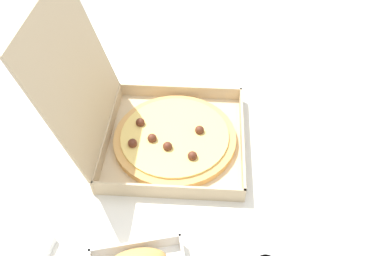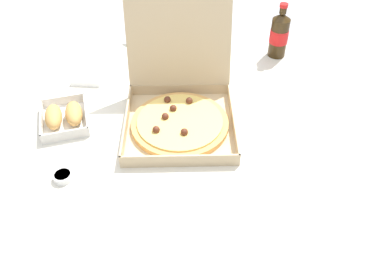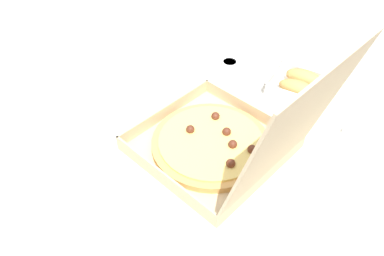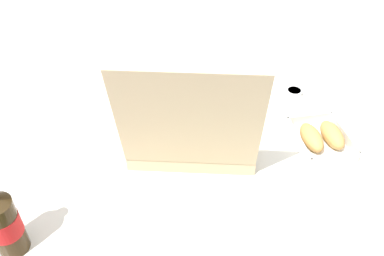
{
  "view_description": "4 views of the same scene",
  "coord_description": "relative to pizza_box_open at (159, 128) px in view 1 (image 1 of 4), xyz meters",
  "views": [
    {
      "loc": [
        -0.7,
        -0.13,
        1.49
      ],
      "look_at": [
        0.03,
        -0.05,
        0.73
      ],
      "focal_mm": 37.34,
      "sensor_mm": 36.0,
      "label": 1
    },
    {
      "loc": [
        0.06,
        -0.99,
        1.58
      ],
      "look_at": [
        0.05,
        -0.05,
        0.73
      ],
      "focal_mm": 37.08,
      "sensor_mm": 36.0,
      "label": 2
    },
    {
      "loc": [
        0.54,
        0.47,
        1.44
      ],
      "look_at": [
        0.04,
        -0.05,
        0.77
      ],
      "focal_mm": 35.4,
      "sensor_mm": 36.0,
      "label": 3
    },
    {
      "loc": [
        -0.08,
        0.97,
        1.56
      ],
      "look_at": [
        0.01,
        0.02,
        0.74
      ],
      "focal_mm": 38.87,
      "sensor_mm": 36.0,
      "label": 4
    }
  ],
  "objects": [
    {
      "name": "dining_table",
      "position": [
        -0.01,
        -0.03,
        -0.12
      ],
      "size": [
        1.15,
        1.05,
        0.7
      ],
      "color": "silver",
      "rests_on": "ground_plane"
    },
    {
      "name": "paper_menu",
      "position": [
        0.31,
        0.19,
        -0.05
      ],
      "size": [
        0.25,
        0.22,
        0.0
      ],
      "primitive_type": "cube",
      "rotation": [
        0.0,
        0.0,
        0.43
      ],
      "color": "white",
      "rests_on": "dining_table"
    },
    {
      "name": "cola_bottle",
      "position": [
        0.39,
        0.42,
        0.04
      ],
      "size": [
        0.07,
        0.07,
        0.22
      ],
      "color": "#33230F",
      "rests_on": "dining_table"
    },
    {
      "name": "pizza_box_open",
      "position": [
        0.0,
        0.0,
        0.0
      ],
      "size": [
        0.37,
        0.46,
        0.39
      ],
      "color": "tan",
      "rests_on": "dining_table"
    }
  ]
}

